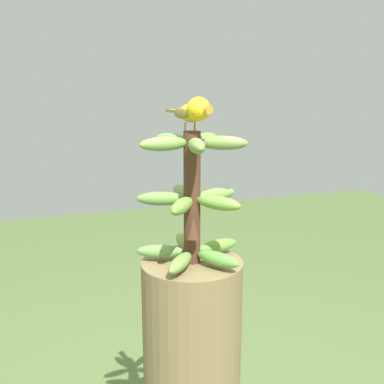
% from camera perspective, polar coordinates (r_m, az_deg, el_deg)
% --- Properties ---
extents(banana_bunch, '(0.30, 0.30, 0.36)m').
position_cam_1_polar(banana_bunch, '(1.20, 0.00, -0.91)').
color(banana_bunch, '#4C2D1E').
rests_on(banana_bunch, banana_tree).
extents(perched_bird, '(0.20, 0.07, 0.09)m').
position_cam_1_polar(perched_bird, '(1.16, 0.20, 10.14)').
color(perched_bird, '#C68933').
rests_on(perched_bird, banana_bunch).
extents(fallen_banana, '(0.05, 0.14, 0.04)m').
position_cam_1_polar(fallen_banana, '(2.50, -1.28, -19.87)').
color(fallen_banana, gold).
rests_on(fallen_banana, ground).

